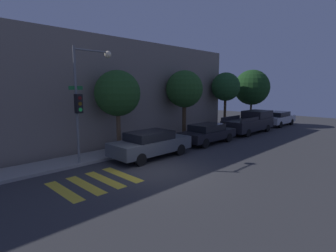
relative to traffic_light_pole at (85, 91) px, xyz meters
name	(u,v)px	position (x,y,z in m)	size (l,w,h in m)	color
ground_plane	(157,172)	(1.57, -3.37, -3.63)	(60.00, 60.00, 0.00)	#333335
sidewalk	(107,154)	(1.57, 0.80, -3.56)	(26.00, 1.94, 0.14)	gray
building_row	(69,93)	(1.57, 5.16, -0.18)	(26.00, 6.00, 6.91)	slate
crosswalk	(95,182)	(-1.09, -2.57, -3.63)	(3.07, 2.60, 0.00)	gold
traffic_light_pole	(85,91)	(0.00, 0.00, 0.00)	(2.35, 0.56, 5.74)	slate
sedan_near_corner	(151,144)	(3.08, -1.27, -2.87)	(4.66, 1.89, 1.45)	#4C5156
sedan_middle	(207,133)	(8.28, -1.27, -2.92)	(4.42, 1.82, 1.34)	black
pickup_truck	(250,122)	(14.36, -1.27, -2.73)	(5.58, 1.98, 1.81)	black
sedan_far_end	(278,118)	(20.24, -1.27, -2.88)	(4.66, 1.77, 1.42)	#B7BABF
tree_near_corner	(118,94)	(2.52, 0.94, -0.17)	(2.65, 2.65, 4.81)	brown
tree_midblock	(184,89)	(8.37, 0.94, 0.04)	(2.71, 2.71, 5.06)	#42301E
tree_far_end	(226,87)	(13.86, 0.94, 0.22)	(2.49, 2.49, 5.13)	#42301E
tree_behind_truck	(252,87)	(18.68, 0.94, 0.19)	(3.53, 3.53, 5.59)	#4C3823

